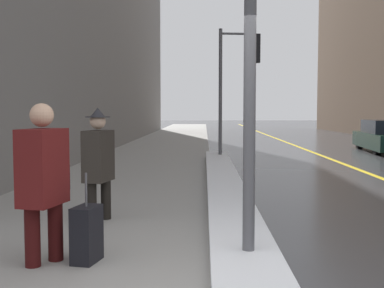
{
  "coord_description": "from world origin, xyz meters",
  "views": [
    {
      "loc": [
        -0.2,
        -3.85,
        1.59
      ],
      "look_at": [
        -0.4,
        4.0,
        1.05
      ],
      "focal_mm": 45.0,
      "sensor_mm": 36.0,
      "label": 1
    }
  ],
  "objects_px": {
    "pedestrian_with_shoulder_bag": "(44,176)",
    "rolling_suitcase": "(87,235)",
    "traffic_light_near": "(241,66)",
    "pedestrian_in_fedora": "(98,159)"
  },
  "relations": [
    {
      "from": "rolling_suitcase",
      "to": "pedestrian_in_fedora",
      "type": "bearing_deg",
      "value": -159.02
    },
    {
      "from": "traffic_light_near",
      "to": "pedestrian_with_shoulder_bag",
      "type": "xyz_separation_m",
      "value": [
        -2.8,
        -10.49,
        -2.09
      ]
    },
    {
      "from": "pedestrian_with_shoulder_bag",
      "to": "rolling_suitcase",
      "type": "xyz_separation_m",
      "value": [
        0.43,
        0.04,
        -0.62
      ]
    },
    {
      "from": "pedestrian_with_shoulder_bag",
      "to": "pedestrian_in_fedora",
      "type": "height_order",
      "value": "pedestrian_with_shoulder_bag"
    },
    {
      "from": "pedestrian_in_fedora",
      "to": "rolling_suitcase",
      "type": "bearing_deg",
      "value": 20.98
    },
    {
      "from": "traffic_light_near",
      "to": "rolling_suitcase",
      "type": "height_order",
      "value": "traffic_light_near"
    },
    {
      "from": "traffic_light_near",
      "to": "pedestrian_with_shoulder_bag",
      "type": "distance_m",
      "value": 11.05
    },
    {
      "from": "traffic_light_near",
      "to": "pedestrian_in_fedora",
      "type": "xyz_separation_m",
      "value": [
        -2.67,
        -8.53,
        -2.12
      ]
    },
    {
      "from": "pedestrian_with_shoulder_bag",
      "to": "rolling_suitcase",
      "type": "distance_m",
      "value": 0.75
    },
    {
      "from": "pedestrian_with_shoulder_bag",
      "to": "rolling_suitcase",
      "type": "bearing_deg",
      "value": 108.23
    }
  ]
}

